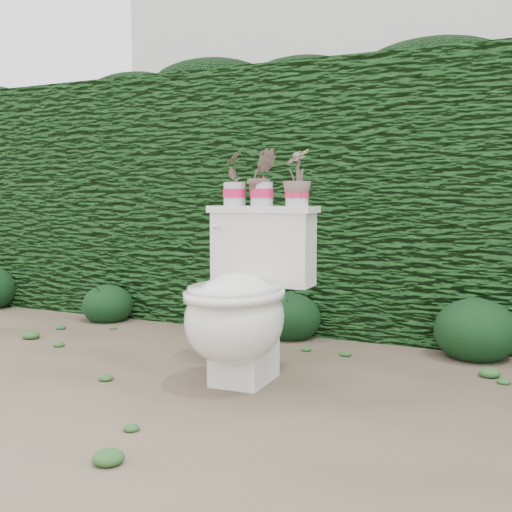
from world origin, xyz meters
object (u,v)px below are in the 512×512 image
at_px(potted_plant_left, 234,177).
at_px(potted_plant_center, 262,179).
at_px(potted_plant_right, 297,179).
at_px(toilet, 243,303).

bearing_deg(potted_plant_left, potted_plant_center, 74.91).
bearing_deg(potted_plant_center, potted_plant_left, 148.26).
xyz_separation_m(potted_plant_left, potted_plant_right, (0.31, 0.02, -0.01)).
relative_size(potted_plant_left, potted_plant_center, 1.08).
bearing_deg(toilet, potted_plant_left, 121.42).
distance_m(toilet, potted_plant_right, 0.62).
xyz_separation_m(potted_plant_left, potted_plant_center, (0.14, 0.01, -0.01)).
bearing_deg(toilet, potted_plant_center, 91.77).
height_order(toilet, potted_plant_center, potted_plant_center).
xyz_separation_m(toilet, potted_plant_right, (0.15, 0.25, 0.54)).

